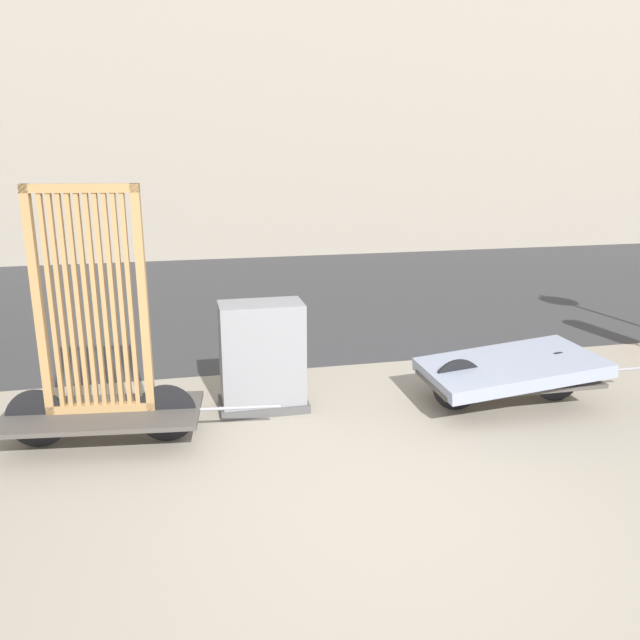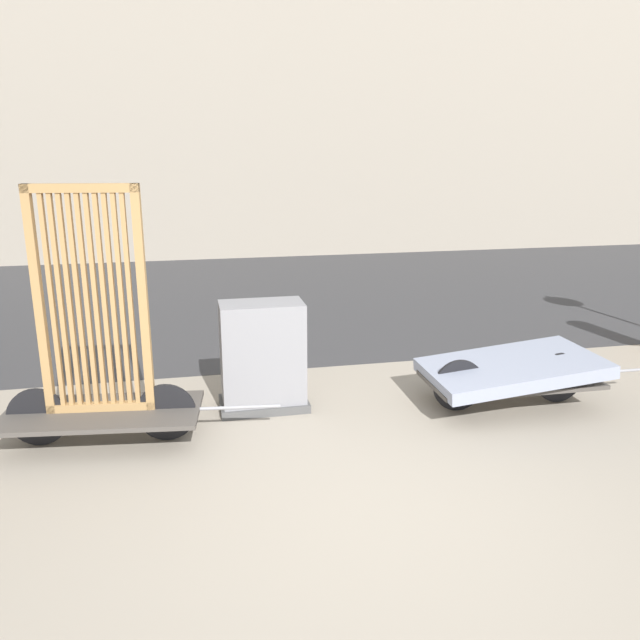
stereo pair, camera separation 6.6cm
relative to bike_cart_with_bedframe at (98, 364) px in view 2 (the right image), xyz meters
The scene contains 6 objects.
ground_plane 2.58m from the bike_cart_with_bedframe, 39.77° to the right, with size 60.00×60.00×0.00m, color gray.
road_strip 5.85m from the bike_cart_with_bedframe, 70.82° to the left, with size 56.00×7.96×0.01m.
building_facade 12.47m from the bike_cart_with_bedframe, 80.55° to the left, with size 48.00×4.00×10.47m.
bike_cart_with_bedframe is the anchor object (origin of this frame).
bike_cart_with_mattress 3.84m from the bike_cart_with_bedframe, ahead, with size 2.36×1.03×0.53m.
utility_cabinet 1.53m from the bike_cart_with_bedframe, 17.94° to the left, with size 0.85×0.50×1.06m.
Camera 2 is at (-1.13, -3.65, 2.44)m, focal length 35.00 mm.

